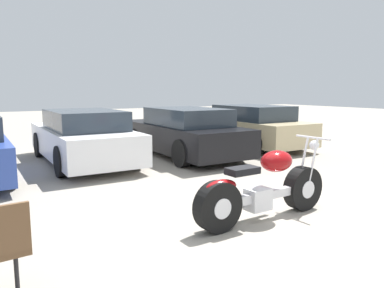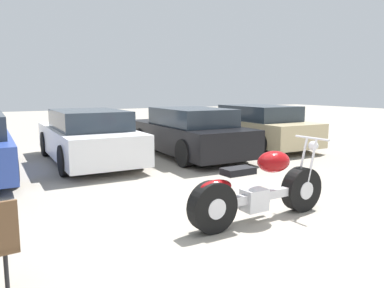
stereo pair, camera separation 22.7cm
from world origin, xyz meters
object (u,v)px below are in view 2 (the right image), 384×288
at_px(parked_car_black, 188,133).
at_px(parked_car_champagne, 254,127).
at_px(motorcycle, 260,190).
at_px(parked_car_white, 88,137).

xyz_separation_m(parked_car_black, parked_car_champagne, (2.64, 0.45, 0.00)).
distance_m(motorcycle, parked_car_champagne, 6.92).
bearing_deg(parked_car_black, motorcycle, -107.43).
relative_size(parked_car_white, parked_car_champagne, 1.00).
bearing_deg(parked_car_champagne, motorcycle, -127.58).
height_order(parked_car_white, parked_car_champagne, same).
bearing_deg(parked_car_white, parked_car_champagne, 0.47).
bearing_deg(parked_car_white, parked_car_black, -8.67).
distance_m(motorcycle, parked_car_white, 5.54).
relative_size(motorcycle, parked_car_black, 0.51).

